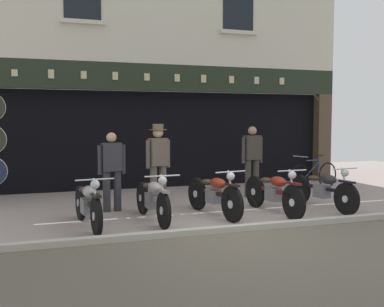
{
  "coord_description": "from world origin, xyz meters",
  "views": [
    {
      "loc": [
        -3.18,
        -6.73,
        1.83
      ],
      "look_at": [
        0.1,
        2.82,
        1.09
      ],
      "focal_mm": 42.86,
      "sensor_mm": 36.0,
      "label": 1
    }
  ],
  "objects": [
    {
      "name": "motorcycle_right",
      "position": [
        2.41,
        1.25,
        0.42
      ],
      "size": [
        0.62,
        2.0,
        0.91
      ],
      "rotation": [
        0.0,
        0.0,
        3.27
      ],
      "color": "black",
      "rests_on": "ground"
    },
    {
      "name": "motorcycle_center",
      "position": [
        0.04,
        1.34,
        0.43
      ],
      "size": [
        0.62,
        1.96,
        0.92
      ],
      "rotation": [
        0.0,
        0.0,
        3.3
      ],
      "color": "black",
      "rests_on": "ground"
    },
    {
      "name": "salesman_right",
      "position": [
        1.7,
        3.08,
        0.93
      ],
      "size": [
        0.56,
        0.26,
        1.68
      ],
      "rotation": [
        0.0,
        0.0,
        3.23
      ],
      "color": "#38332D",
      "rests_on": "ground"
    },
    {
      "name": "leaning_bicycle",
      "position": [
        3.8,
        3.62,
        0.38
      ],
      "size": [
        1.73,
        0.64,
        0.94
      ],
      "rotation": [
        0.0,
        0.0,
        1.84
      ],
      "color": "black",
      "rests_on": "ground"
    },
    {
      "name": "advert_board_near",
      "position": [
        2.81,
        5.4,
        1.59
      ],
      "size": [
        0.83,
        0.03,
        1.04
      ],
      "color": "beige"
    },
    {
      "name": "shopkeeper_center",
      "position": [
        -0.73,
        2.63,
        0.99
      ],
      "size": [
        0.55,
        0.37,
        1.75
      ],
      "rotation": [
        0.0,
        0.0,
        3.36
      ],
      "color": "brown",
      "rests_on": "ground"
    },
    {
      "name": "salesman_left",
      "position": [
        -1.74,
        2.41,
        0.88
      ],
      "size": [
        0.56,
        0.26,
        1.59
      ],
      "rotation": [
        0.0,
        0.0,
        3.22
      ],
      "color": "#2D2D33",
      "rests_on": "ground"
    },
    {
      "name": "ground",
      "position": [
        0.0,
        -0.98,
        -0.04
      ],
      "size": [
        22.6,
        22.0,
        0.18
      ],
      "color": "gray"
    },
    {
      "name": "motorcycle_center_right",
      "position": [
        1.23,
        1.17,
        0.43
      ],
      "size": [
        0.62,
        2.03,
        0.92
      ],
      "rotation": [
        0.0,
        0.0,
        3.21
      ],
      "color": "black",
      "rests_on": "ground"
    },
    {
      "name": "motorcycle_left",
      "position": [
        -2.35,
        1.17,
        0.42
      ],
      "size": [
        0.62,
        1.93,
        0.9
      ],
      "rotation": [
        0.0,
        0.0,
        3.24
      ],
      "color": "black",
      "rests_on": "ground"
    },
    {
      "name": "shop_facade",
      "position": [
        0.0,
        6.98,
        1.79
      ],
      "size": [
        10.9,
        4.42,
        6.76
      ],
      "color": "black",
      "rests_on": "ground"
    },
    {
      "name": "motorcycle_center_left",
      "position": [
        -1.19,
        1.28,
        0.42
      ],
      "size": [
        0.62,
        1.97,
        0.91
      ],
      "rotation": [
        0.0,
        0.0,
        3.19
      ],
      "color": "black",
      "rests_on": "ground"
    }
  ]
}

